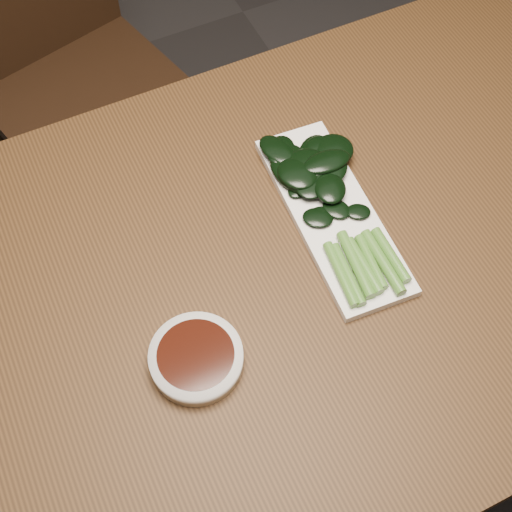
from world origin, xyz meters
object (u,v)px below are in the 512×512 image
object	(u,v)px
sauce_bowl	(196,358)
chair_far	(69,65)
gai_lan	(322,186)
serving_plate	(333,214)
table	(276,293)

from	to	relation	value
sauce_bowl	chair_far	bearing A→B (deg)	86.97
chair_far	gai_lan	distance (m)	0.81
sauce_bowl	gai_lan	world-z (taller)	gai_lan
gai_lan	serving_plate	bearing A→B (deg)	-93.01
chair_far	sauce_bowl	world-z (taller)	chair_far
table	chair_far	size ratio (longest dim) A/B	1.57
sauce_bowl	serving_plate	bearing A→B (deg)	25.13
gai_lan	sauce_bowl	bearing A→B (deg)	-148.42
serving_plate	sauce_bowl	bearing A→B (deg)	-154.87
table	chair_far	distance (m)	0.84
chair_far	gai_lan	size ratio (longest dim) A/B	2.69
sauce_bowl	gai_lan	xyz separation A→B (m)	(0.27, 0.17, 0.01)
chair_far	gai_lan	xyz separation A→B (m)	(0.23, -0.72, 0.29)
table	gai_lan	distance (m)	0.17
chair_far	serving_plate	size ratio (longest dim) A/B	2.62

